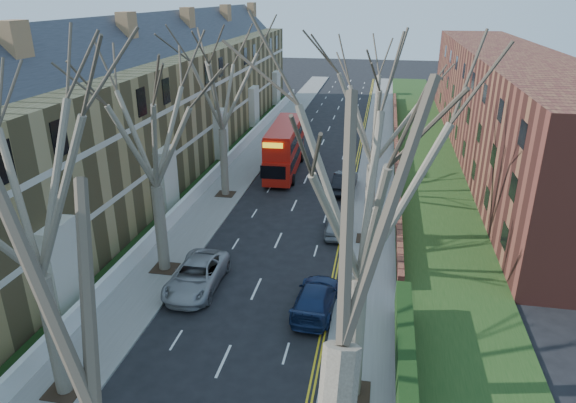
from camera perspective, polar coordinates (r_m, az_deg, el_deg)
The scene contains 16 objects.
pavement_left at distance 51.09m, azimuth -3.65°, elevation 5.21°, with size 3.00×102.00×0.12m, color slate.
pavement_right at distance 49.63m, azimuth 9.96°, elevation 4.40°, with size 3.00×102.00×0.12m, color slate.
terrace_left at distance 45.02m, azimuth -15.97°, elevation 9.28°, with size 9.70×78.00×13.60m.
flats_right at distance 53.52m, azimuth 22.94°, elevation 9.75°, with size 13.97×54.00×10.00m.
front_wall_left at distance 44.08m, azimuth -8.26°, elevation 2.99°, with size 0.30×78.00×1.00m.
grass_verge_right at distance 49.80m, azimuth 15.15°, elevation 4.12°, with size 6.00×102.00×0.06m.
tree_left_mid at distance 19.35m, azimuth -27.72°, elevation 3.33°, with size 10.50×10.50×14.71m.
tree_left_far at distance 27.65m, azimuth -15.21°, elevation 9.48°, with size 10.15×10.15×14.22m.
tree_left_dist at distance 38.59m, azimuth -7.61°, elevation 13.97°, with size 10.50×10.50×14.71m.
tree_right_mid at distance 17.22m, azimuth 8.66°, elevation 3.59°, with size 10.50×10.50×14.71m.
tree_right_far at distance 30.87m, azimuth 9.79°, elevation 11.21°, with size 10.15×10.15×14.22m.
double_decker_bus at distance 45.56m, azimuth -0.36°, elevation 5.78°, with size 2.91×10.14×4.24m.
car_left_far at distance 28.52m, azimuth -10.10°, elevation -8.09°, with size 2.49×5.39×1.50m, color gray.
car_right_near at distance 26.34m, azimuth 3.12°, elevation -10.64°, with size 1.97×4.84×1.41m, color #16264D.
car_right_mid at distance 34.28m, azimuth 5.42°, elevation -2.57°, with size 1.55×3.86×1.31m, color gray.
car_right_far at distance 41.70m, azimuth 6.32°, elevation 2.21°, with size 1.69×4.83×1.59m, color black.
Camera 1 is at (6.11, -8.33, 14.99)m, focal length 32.00 mm.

